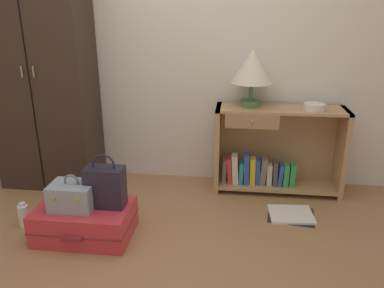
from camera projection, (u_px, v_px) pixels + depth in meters
The scene contains 11 objects.
ground_plane at pixel (150, 273), 2.37m from camera, with size 9.00×9.00×0.00m, color #9E7047.
back_wall at pixel (183, 38), 3.33m from camera, with size 6.40×0.10×2.60m, color silver.
wardrobe at pixel (42, 67), 3.27m from camera, with size 0.83×0.47×2.13m.
bookshelf at pixel (273, 152), 3.34m from camera, with size 1.09×0.34×0.76m.
table_lamp at pixel (252, 68), 3.14m from camera, with size 0.34×0.34×0.47m.
bowl at pixel (314, 107), 3.11m from camera, with size 0.17×0.17×0.05m, color silver.
suitcase_large at pixel (85, 221), 2.72m from camera, with size 0.67×0.46×0.23m.
train_case at pixel (73, 196), 2.63m from camera, with size 0.30×0.23×0.25m.
handbag at pixel (105, 186), 2.64m from camera, with size 0.27×0.15×0.39m.
bottle at pixel (24, 215), 2.85m from camera, with size 0.08×0.08×0.19m.
open_book_on_floor at pixel (291, 215), 3.01m from camera, with size 0.39×0.34×0.02m.
Camera 1 is at (0.49, -1.91, 1.55)m, focal length 35.77 mm.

